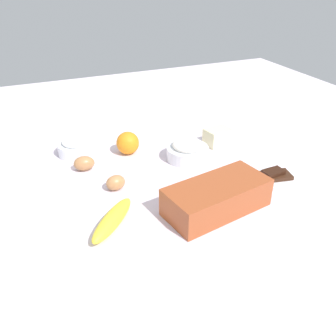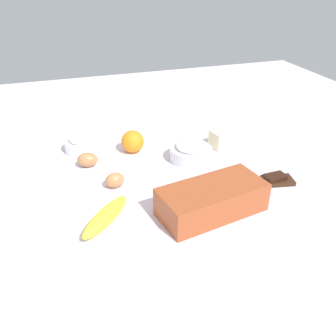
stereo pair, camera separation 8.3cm
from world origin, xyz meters
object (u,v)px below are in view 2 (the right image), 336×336
object	(u,v)px
orange_fruit	(133,142)
egg_beside_bowl	(115,180)
loaf_pan	(212,199)
sugar_bowl	(82,143)
butter_block	(224,139)
banana	(106,216)
flour_bowl	(191,151)
egg_near_butter	(87,160)
chocolate_plate	(277,182)

from	to	relation	value
orange_fruit	egg_beside_bowl	distance (m)	0.23
loaf_pan	egg_beside_bowl	world-z (taller)	loaf_pan
sugar_bowl	butter_block	xyz separation A→B (m)	(-0.48, 0.12, -0.00)
banana	orange_fruit	distance (m)	0.40
loaf_pan	flour_bowl	world-z (taller)	loaf_pan
butter_block	orange_fruit	bearing A→B (deg)	-10.49
banana	flour_bowl	bearing A→B (deg)	-142.98
flour_bowl	orange_fruit	size ratio (longest dim) A/B	1.80
butter_block	egg_beside_bowl	bearing A→B (deg)	19.01
sugar_bowl	butter_block	bearing A→B (deg)	165.79
egg_near_butter	egg_beside_bowl	size ratio (longest dim) A/B	1.15
loaf_pan	banana	bearing A→B (deg)	-18.76
loaf_pan	butter_block	bearing A→B (deg)	-130.45
loaf_pan	chocolate_plate	xyz separation A→B (m)	(-0.24, -0.06, -0.03)
flour_bowl	egg_beside_bowl	distance (m)	0.29
sugar_bowl	banana	bearing A→B (deg)	91.05
loaf_pan	egg_beside_bowl	distance (m)	0.30
banana	egg_beside_bowl	xyz separation A→B (m)	(-0.05, -0.16, 0.00)
flour_bowl	chocolate_plate	xyz separation A→B (m)	(-0.19, 0.23, -0.02)
loaf_pan	banana	size ratio (longest dim) A/B	1.57
sugar_bowl	egg_beside_bowl	bearing A→B (deg)	103.11
flour_bowl	butter_block	xyz separation A→B (m)	(-0.15, -0.06, -0.00)
banana	butter_block	bearing A→B (deg)	-147.26
butter_block	chocolate_plate	size ratio (longest dim) A/B	0.69
banana	egg_near_butter	world-z (taller)	egg_near_butter
orange_fruit	butter_block	xyz separation A→B (m)	(-0.32, 0.06, -0.01)
egg_near_butter	sugar_bowl	bearing A→B (deg)	-89.16
loaf_pan	butter_block	xyz separation A→B (m)	(-0.20, -0.35, -0.01)
banana	orange_fruit	xyz separation A→B (m)	(-0.16, -0.37, 0.02)
loaf_pan	banana	world-z (taller)	loaf_pan
flour_bowl	egg_beside_bowl	world-z (taller)	flour_bowl
banana	chocolate_plate	bearing A→B (deg)	-177.81
egg_near_butter	orange_fruit	bearing A→B (deg)	-161.21
flour_bowl	sugar_bowl	xyz separation A→B (m)	(0.34, -0.18, -0.00)
chocolate_plate	egg_beside_bowl	bearing A→B (deg)	-17.08
loaf_pan	sugar_bowl	bearing A→B (deg)	-69.28
orange_fruit	chocolate_plate	size ratio (longest dim) A/B	0.60
egg_near_butter	egg_beside_bowl	bearing A→B (deg)	112.17
flour_bowl	egg_near_butter	distance (m)	0.34
sugar_bowl	chocolate_plate	world-z (taller)	sugar_bowl
flour_bowl	loaf_pan	bearing A→B (deg)	79.40
egg_beside_bowl	loaf_pan	bearing A→B (deg)	137.36
banana	chocolate_plate	world-z (taller)	banana
sugar_bowl	orange_fruit	xyz separation A→B (m)	(-0.17, 0.06, 0.01)
sugar_bowl	egg_beside_bowl	distance (m)	0.28
loaf_pan	chocolate_plate	size ratio (longest dim) A/B	2.30
butter_block	chocolate_plate	distance (m)	0.29
egg_near_butter	flour_bowl	bearing A→B (deg)	169.40
loaf_pan	butter_block	size ratio (longest dim) A/B	3.32
egg_beside_bowl	flour_bowl	bearing A→B (deg)	-162.47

